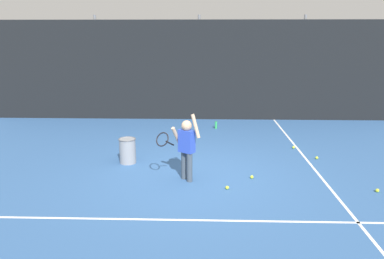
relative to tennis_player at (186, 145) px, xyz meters
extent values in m
plane|color=#335B93|center=(0.18, 0.19, -0.73)|extent=(20.00, 20.00, 0.00)
cube|color=white|center=(0.18, -1.61, -0.72)|extent=(9.00, 0.05, 0.00)
cube|color=white|center=(2.71, 1.19, -0.72)|extent=(0.05, 9.00, 0.00)
cube|color=black|center=(0.18, 5.40, 0.89)|extent=(13.74, 0.08, 3.24)
cylinder|color=slate|center=(-3.18, 5.46, 0.97)|extent=(0.09, 0.09, 3.39)
cylinder|color=slate|center=(0.18, 5.46, 0.97)|extent=(0.09, 0.09, 3.39)
cylinder|color=slate|center=(3.54, 5.46, 0.97)|extent=(0.09, 0.09, 3.39)
cylinder|color=#3F4C59|center=(-0.04, 0.08, -0.44)|extent=(0.11, 0.11, 0.58)
cylinder|color=#3F4C59|center=(0.08, -0.07, -0.44)|extent=(0.11, 0.11, 0.58)
cube|color=blue|center=(0.02, 0.01, 0.07)|extent=(0.34, 0.31, 0.44)
sphere|color=tan|center=(0.02, 0.01, 0.38)|extent=(0.20, 0.20, 0.20)
cylinder|color=tan|center=(0.19, -0.08, 0.39)|extent=(0.21, 0.17, 0.46)
cylinder|color=tan|center=(-0.18, 0.07, 0.14)|extent=(0.22, 0.28, 0.43)
cylinder|color=black|center=(-0.31, 0.01, 0.03)|extent=(0.16, 0.21, 0.15)
torus|color=black|center=(-0.43, -0.17, 0.16)|extent=(0.33, 0.29, 0.26)
cylinder|color=gray|center=(-1.34, 0.97, -0.45)|extent=(0.36, 0.36, 0.55)
torus|color=#595B60|center=(-1.34, 0.97, -0.18)|extent=(0.38, 0.38, 0.02)
cylinder|color=green|center=(0.72, 4.09, -0.62)|extent=(0.07, 0.07, 0.22)
sphere|color=#CCE033|center=(1.31, 0.12, -0.69)|extent=(0.07, 0.07, 0.07)
sphere|color=#CCE033|center=(2.96, 1.34, -0.69)|extent=(0.07, 0.07, 0.07)
sphere|color=#CCE033|center=(0.79, -0.42, -0.69)|extent=(0.07, 0.07, 0.07)
sphere|color=#CCE033|center=(2.61, 2.14, -0.69)|extent=(0.07, 0.07, 0.07)
sphere|color=#CCE033|center=(3.52, -0.46, -0.69)|extent=(0.07, 0.07, 0.07)
camera|label=1|loc=(0.33, -6.74, 2.06)|focal=34.33mm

